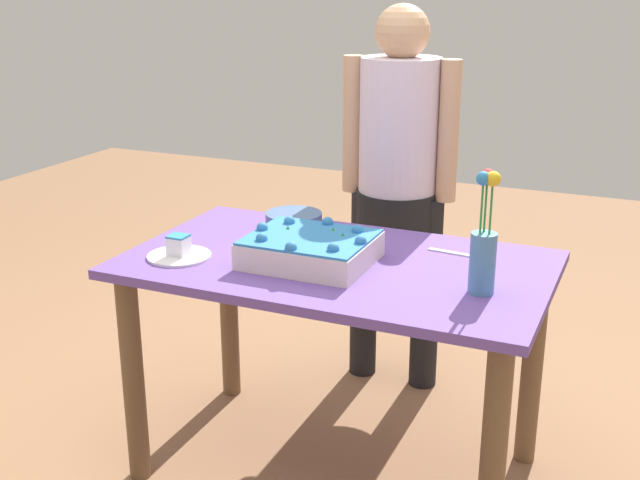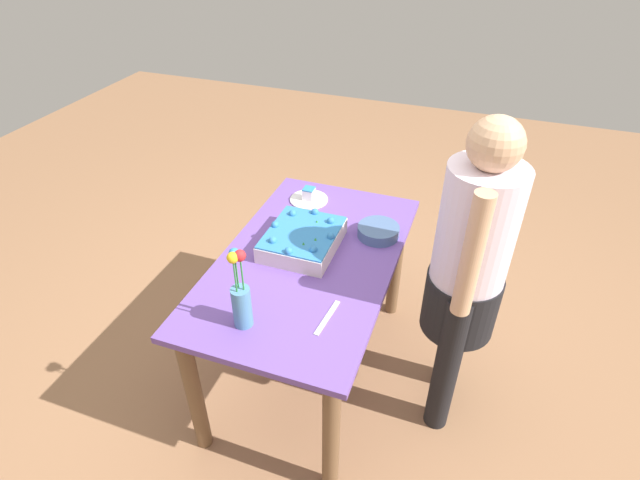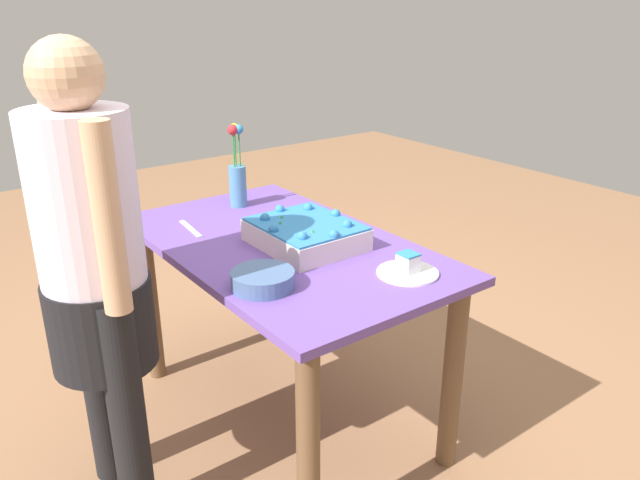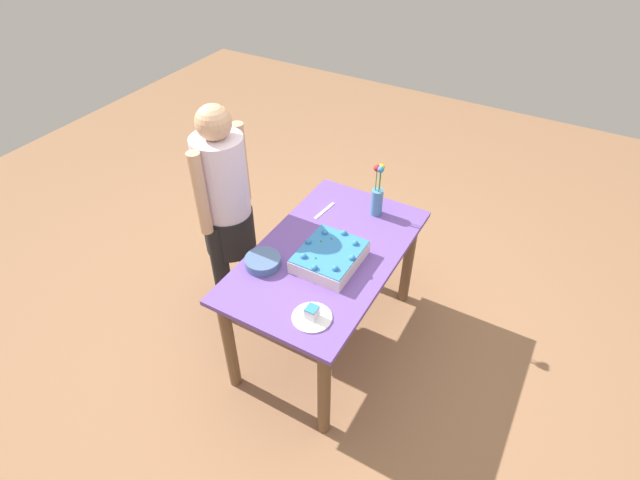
# 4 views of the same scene
# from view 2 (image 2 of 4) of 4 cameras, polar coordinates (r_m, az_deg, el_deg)

# --- Properties ---
(ground_plane) EXTENTS (8.00, 8.00, 0.00)m
(ground_plane) POSITION_cam_2_polar(r_m,az_deg,el_deg) (2.76, -1.11, -14.28)
(ground_plane) COLOR #966A49
(dining_table) EXTENTS (1.30, 0.76, 0.74)m
(dining_table) POSITION_cam_2_polar(r_m,az_deg,el_deg) (2.33, -1.28, -4.61)
(dining_table) COLOR #6A499F
(dining_table) RESTS_ON ground_plane
(sheet_cake) EXTENTS (0.37, 0.31, 0.11)m
(sheet_cake) POSITION_cam_2_polar(r_m,az_deg,el_deg) (2.28, -1.99, 0.13)
(sheet_cake) COLOR silver
(sheet_cake) RESTS_ON dining_table
(serving_plate_with_slice) EXTENTS (0.20, 0.20, 0.07)m
(serving_plate_with_slice) POSITION_cam_2_polar(r_m,az_deg,el_deg) (2.64, -1.28, 4.92)
(serving_plate_with_slice) COLOR white
(serving_plate_with_slice) RESTS_ON dining_table
(cake_knife) EXTENTS (0.20, 0.04, 0.00)m
(cake_knife) POSITION_cam_2_polar(r_m,az_deg,el_deg) (1.95, 0.84, -8.85)
(cake_knife) COLOR silver
(cake_knife) RESTS_ON dining_table
(flower_vase) EXTENTS (0.07, 0.07, 0.35)m
(flower_vase) POSITION_cam_2_polar(r_m,az_deg,el_deg) (1.86, -9.03, -6.50)
(flower_vase) COLOR teal
(flower_vase) RESTS_ON dining_table
(fruit_bowl) EXTENTS (0.20, 0.20, 0.05)m
(fruit_bowl) POSITION_cam_2_polar(r_m,az_deg,el_deg) (2.38, 6.68, 1.00)
(fruit_bowl) COLOR #496593
(fruit_bowl) RESTS_ON dining_table
(person_standing) EXTENTS (0.45, 0.31, 1.49)m
(person_standing) POSITION_cam_2_polar(r_m,az_deg,el_deg) (2.10, 16.59, -2.90)
(person_standing) COLOR black
(person_standing) RESTS_ON ground_plane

